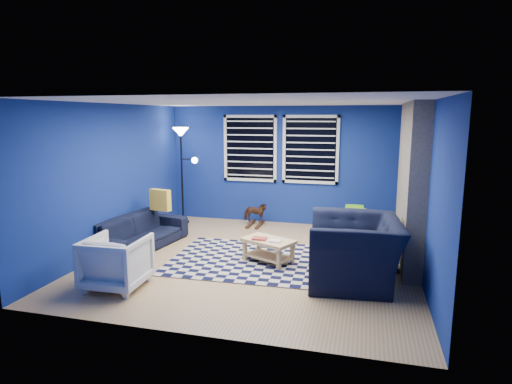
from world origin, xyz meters
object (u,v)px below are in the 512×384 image
(tv, at_px, (408,164))
(coffee_table, at_px, (268,246))
(floor_lamp, at_px, (182,145))
(sofa, at_px, (139,233))
(armchair_big, at_px, (355,250))
(cabinet, at_px, (354,222))
(rocking_horse, at_px, (255,213))
(armchair_bent, at_px, (117,262))

(tv, xyz_separation_m, coffee_table, (-2.20, -2.09, -1.12))
(tv, height_order, floor_lamp, floor_lamp)
(coffee_table, bearing_deg, sofa, 176.38)
(armchair_big, distance_m, cabinet, 2.46)
(coffee_table, bearing_deg, rocking_horse, 109.82)
(tv, bearing_deg, floor_lamp, -179.32)
(coffee_table, bearing_deg, armchair_big, -18.46)
(sofa, xyz_separation_m, coffee_table, (2.35, -0.15, -0.01))
(tv, bearing_deg, sofa, -156.85)
(cabinet, bearing_deg, armchair_bent, -154.00)
(rocking_horse, bearing_deg, tv, -94.45)
(sofa, distance_m, coffee_table, 2.35)
(coffee_table, distance_m, floor_lamp, 3.41)
(sofa, relative_size, armchair_bent, 2.51)
(armchair_big, bearing_deg, sofa, -104.51)
(armchair_big, relative_size, cabinet, 2.03)
(armchair_big, relative_size, rocking_horse, 2.76)
(sofa, xyz_separation_m, cabinet, (3.60, 1.86, -0.03))
(cabinet, bearing_deg, sofa, -175.78)
(sofa, relative_size, rocking_horse, 3.91)
(rocking_horse, height_order, cabinet, cabinet)
(cabinet, relative_size, floor_lamp, 0.33)
(tv, xyz_separation_m, armchair_big, (-0.86, -2.54, -0.95))
(cabinet, xyz_separation_m, floor_lamp, (-3.60, 0.03, 1.43))
(tv, distance_m, armchair_big, 2.84)
(tv, relative_size, rocking_horse, 1.98)
(armchair_bent, height_order, floor_lamp, floor_lamp)
(rocking_horse, bearing_deg, armchair_bent, 162.05)
(cabinet, bearing_deg, tv, -17.91)
(coffee_table, bearing_deg, tv, 43.56)
(armchair_big, relative_size, floor_lamp, 0.68)
(tv, xyz_separation_m, armchair_bent, (-3.96, -3.56, -1.04))
(armchair_big, xyz_separation_m, rocking_horse, (-2.12, 2.62, -0.17))
(tv, bearing_deg, rocking_horse, 178.49)
(sofa, xyz_separation_m, rocking_horse, (1.56, 2.02, -0.00))
(rocking_horse, height_order, coffee_table, rocking_horse)
(floor_lamp, bearing_deg, coffee_table, -41.01)
(tv, bearing_deg, armchair_big, -108.80)
(tv, relative_size, armchair_bent, 1.28)
(tv, height_order, armchair_big, tv)
(armchair_big, xyz_separation_m, armchair_bent, (-3.09, -1.02, -0.10))
(armchair_bent, distance_m, coffee_table, 2.29)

